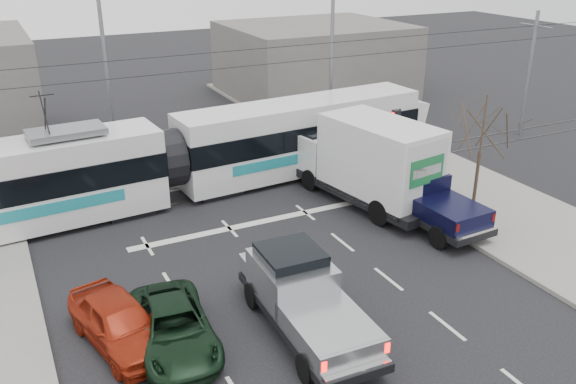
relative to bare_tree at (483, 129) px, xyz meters
name	(u,v)px	position (x,y,z in m)	size (l,w,h in m)	color
ground	(345,291)	(-7.60, -2.50, -3.79)	(120.00, 120.00, 0.00)	black
sidewalk_right	(544,234)	(1.40, -2.50, -3.72)	(6.00, 60.00, 0.15)	gray
rails	(232,187)	(-7.60, 7.50, -3.78)	(60.00, 1.60, 0.03)	#33302D
building_right	(314,60)	(4.40, 21.50, -1.29)	(12.00, 10.00, 5.00)	#68635E
bare_tree	(483,129)	(0.00, 0.00, 0.00)	(2.40, 2.40, 5.00)	#47382B
traffic_signal	(396,132)	(-1.13, 4.00, -1.05)	(0.44, 0.44, 3.60)	black
street_lamp_near	(329,50)	(-0.29, 11.50, 1.32)	(2.38, 0.25, 9.00)	slate
street_lamp_far	(101,61)	(-11.79, 13.50, 1.32)	(2.38, 0.25, 9.00)	slate
catenary	(229,105)	(-7.60, 7.50, 0.09)	(60.00, 0.20, 7.00)	black
tram	(168,160)	(-10.55, 7.32, -1.93)	(25.87, 4.51, 5.26)	silver
silver_pickup	(302,294)	(-9.77, -3.53, -2.71)	(2.35, 6.08, 2.18)	black
box_truck	(369,162)	(-2.98, 3.30, -1.94)	(3.76, 7.83, 3.76)	black
navy_pickup	(422,195)	(-2.12, 0.67, -2.65)	(2.38, 5.61, 2.32)	black
green_car	(174,327)	(-13.42, -2.81, -3.17)	(2.05, 4.44, 1.24)	black
red_car	(119,322)	(-14.75, -2.02, -3.07)	(1.70, 4.22, 1.44)	#9A220E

